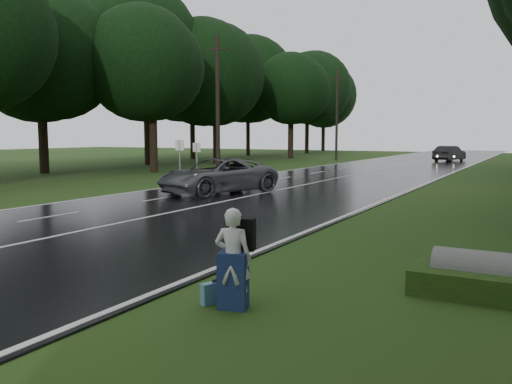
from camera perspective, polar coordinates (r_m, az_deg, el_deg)
ground at (r=15.70m, az=-20.25°, el=-4.52°), size 160.00×160.00×0.00m
road at (r=32.35m, az=7.63°, el=1.24°), size 12.00×140.00×0.04m
lane_center at (r=32.35m, az=7.63°, el=1.28°), size 0.12×140.00×0.01m
grey_car at (r=25.05m, az=-4.21°, el=1.78°), size 4.53×6.57×1.67m
far_car at (r=58.60m, az=20.40°, el=3.95°), size 2.77×5.18×1.62m
hitchhiker at (r=8.56m, az=-2.45°, el=-7.66°), size 0.69×0.65×1.67m
suitcase at (r=8.99m, az=-4.49°, el=-10.90°), size 0.34×0.53×0.37m
culvert at (r=10.39m, az=22.99°, el=-10.07°), size 1.54×0.77×0.77m
utility_pole_mid at (r=37.08m, az=-4.16°, el=1.88°), size 1.80×0.28×9.69m
utility_pole_far at (r=58.41m, az=8.75°, el=3.43°), size 1.80×0.28×9.89m
road_sign_a at (r=31.36m, az=-8.29°, el=1.03°), size 0.60×0.10×2.52m
road_sign_b at (r=32.73m, az=-6.47°, el=1.28°), size 0.56×0.10×2.33m
tree_left_d at (r=40.17m, az=-11.08°, el=2.12°), size 9.28×9.28×14.50m
tree_left_e at (r=50.73m, az=-4.32°, el=3.07°), size 9.43×9.43×14.74m
tree_left_f at (r=63.22m, az=3.79°, el=3.70°), size 9.62×9.62×15.04m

